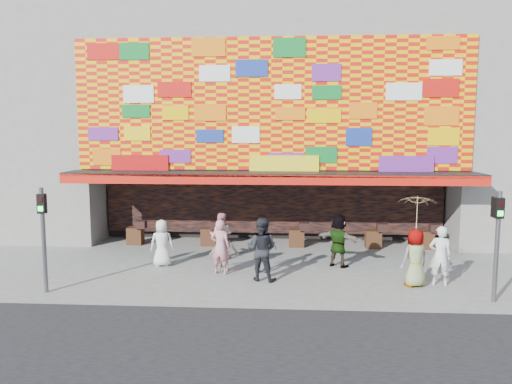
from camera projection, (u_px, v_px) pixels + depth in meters
ground at (266, 281)px, 15.29m from camera, size 90.00×90.00×0.00m
shop_building at (274, 116)px, 22.75m from camera, size 15.20×9.40×10.00m
signal_left at (43, 228)px, 13.98m from camera, size 0.22×0.20×3.00m
signal_right at (498, 234)px, 13.18m from camera, size 0.22×0.20×3.00m
ped_a at (162, 243)px, 16.85m from camera, size 0.85×0.62×1.59m
ped_b at (220, 247)px, 15.92m from camera, size 0.72×0.55×1.77m
ped_c at (262, 249)px, 15.24m from camera, size 1.10×0.95×1.95m
ped_d at (224, 249)px, 16.22m from camera, size 1.07×0.75×1.50m
ped_e at (262, 249)px, 16.05m from camera, size 0.98×0.55×1.59m
ped_f at (339, 241)px, 16.78m from camera, size 1.69×1.30×1.78m
ped_g at (415, 258)px, 14.63m from camera, size 0.98×0.81×1.71m
ped_h at (440, 256)px, 14.75m from camera, size 0.70×0.52×1.78m
ped_i at (221, 236)px, 17.87m from camera, size 0.82×0.65×1.65m
parasol at (417, 213)px, 14.46m from camera, size 1.34×1.36×1.95m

